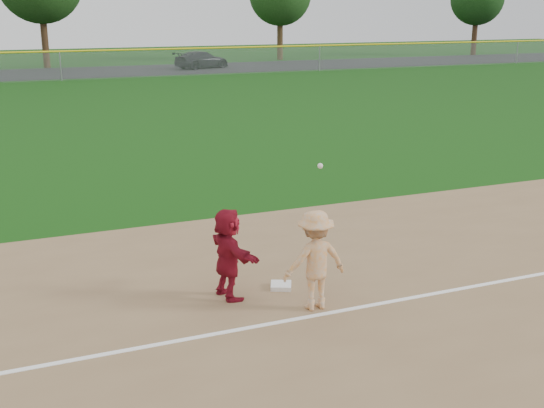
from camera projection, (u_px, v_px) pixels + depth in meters
name	position (u px, v px, depth m)	size (l,w,h in m)	color
ground	(305.00, 297.00, 11.96)	(160.00, 160.00, 0.00)	#11400C
foul_line	(325.00, 314.00, 11.24)	(60.00, 0.10, 0.01)	white
parking_asphalt	(54.00, 73.00, 52.82)	(120.00, 10.00, 0.01)	black
first_base	(281.00, 286.00, 12.28)	(0.37, 0.37, 0.08)	white
base_runner	(228.00, 254.00, 11.69)	(1.49, 0.48, 1.61)	maroon
car_right	(202.00, 60.00, 56.96)	(1.96, 4.83, 1.40)	black
first_base_play	(315.00, 260.00, 11.26)	(1.10, 0.63, 2.44)	#B1B0B3
outfield_fence	(59.00, 52.00, 46.95)	(110.00, 0.12, 110.00)	#999EA0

